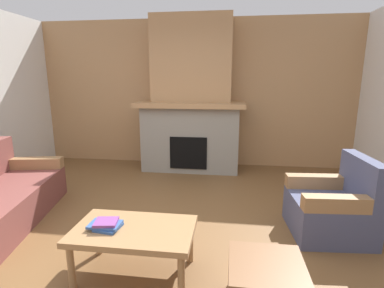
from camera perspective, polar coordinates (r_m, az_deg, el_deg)
The scene contains 6 objects.
ground at distance 3.16m, azimuth -6.95°, elevation -18.76°, with size 9.00×9.00×0.00m, color brown.
wall_back_wood_panel at distance 5.65m, azimuth 0.39°, elevation 9.75°, with size 6.00×0.12×2.70m, color tan.
fireplace at distance 5.29m, azimuth -0.13°, elevation 7.53°, with size 1.90×0.82×2.70m.
armchair at distance 3.53m, azimuth 25.77°, elevation -11.09°, with size 0.81×0.81×0.85m.
coffee_table at distance 2.60m, azimuth -11.24°, elevation -16.79°, with size 1.00×0.60×0.43m.
book_stack_near_edge at distance 2.60m, azimuth -16.34°, elevation -14.83°, with size 0.27×0.21×0.06m.
Camera 1 is at (0.71, -2.60, 1.64)m, focal length 27.40 mm.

